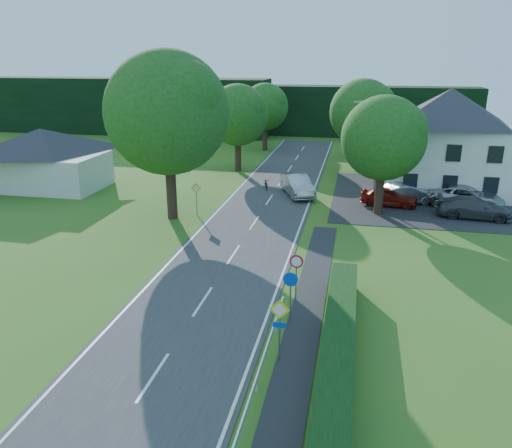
% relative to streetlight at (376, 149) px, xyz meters
% --- Properties ---
extents(road, '(7.00, 80.00, 0.04)m').
position_rel_streetlight_xyz_m(road, '(-8.06, -10.00, -4.44)').
color(road, '#343436').
rests_on(road, ground).
extents(parking_pad, '(14.00, 16.00, 0.04)m').
position_rel_streetlight_xyz_m(parking_pad, '(3.94, 3.00, -4.44)').
color(parking_pad, '#272729').
rests_on(parking_pad, ground).
extents(line_edge_left, '(0.12, 80.00, 0.01)m').
position_rel_streetlight_xyz_m(line_edge_left, '(-11.31, -10.00, -4.42)').
color(line_edge_left, white).
rests_on(line_edge_left, road).
extents(line_edge_right, '(0.12, 80.00, 0.01)m').
position_rel_streetlight_xyz_m(line_edge_right, '(-4.81, -10.00, -4.42)').
color(line_edge_right, white).
rests_on(line_edge_right, road).
extents(line_centre, '(0.12, 80.00, 0.01)m').
position_rel_streetlight_xyz_m(line_centre, '(-8.06, -10.00, -4.42)').
color(line_centre, white).
rests_on(line_centre, road).
extents(tree_main, '(9.40, 9.40, 11.64)m').
position_rel_streetlight_xyz_m(tree_main, '(-14.06, -6.00, 1.36)').
color(tree_main, '#1D4B16').
rests_on(tree_main, ground).
extents(tree_left_far, '(7.00, 7.00, 8.58)m').
position_rel_streetlight_xyz_m(tree_left_far, '(-13.06, 10.00, -0.17)').
color(tree_left_far, '#1D4B16').
rests_on(tree_left_far, ground).
extents(tree_right_far, '(7.40, 7.40, 9.09)m').
position_rel_streetlight_xyz_m(tree_right_far, '(-1.06, 12.00, 0.08)').
color(tree_right_far, '#1D4B16').
rests_on(tree_right_far, ground).
extents(tree_left_back, '(6.60, 6.60, 8.07)m').
position_rel_streetlight_xyz_m(tree_left_back, '(-12.56, 22.00, -0.43)').
color(tree_left_back, '#1D4B16').
rests_on(tree_left_back, ground).
extents(tree_right_back, '(6.20, 6.20, 7.56)m').
position_rel_streetlight_xyz_m(tree_right_back, '(-2.06, 20.00, -0.68)').
color(tree_right_back, '#1D4B16').
rests_on(tree_right_back, ground).
extents(tree_right_mid, '(7.00, 7.00, 8.58)m').
position_rel_streetlight_xyz_m(tree_right_mid, '(0.44, -2.00, -0.17)').
color(tree_right_mid, '#1D4B16').
rests_on(tree_right_mid, ground).
extents(treeline_left, '(44.00, 6.00, 8.00)m').
position_rel_streetlight_xyz_m(treeline_left, '(-36.06, 32.00, -0.46)').
color(treeline_left, black).
rests_on(treeline_left, ground).
extents(treeline_right, '(30.00, 5.00, 7.00)m').
position_rel_streetlight_xyz_m(treeline_right, '(-0.06, 36.00, -0.96)').
color(treeline_right, black).
rests_on(treeline_right, ground).
extents(bungalow_left, '(11.00, 6.50, 5.20)m').
position_rel_streetlight_xyz_m(bungalow_left, '(-28.06, 0.00, -1.75)').
color(bungalow_left, silver).
rests_on(bungalow_left, ground).
extents(house_white, '(10.60, 8.40, 8.60)m').
position_rel_streetlight_xyz_m(house_white, '(5.94, 6.00, -0.06)').
color(house_white, silver).
rests_on(house_white, ground).
extents(streetlight, '(2.03, 0.18, 8.00)m').
position_rel_streetlight_xyz_m(streetlight, '(0.00, 0.00, 0.00)').
color(streetlight, gray).
rests_on(streetlight, ground).
extents(sign_priority_right, '(0.78, 0.09, 2.59)m').
position_rel_streetlight_xyz_m(sign_priority_right, '(-3.76, -22.02, -2.67)').
color(sign_priority_right, gray).
rests_on(sign_priority_right, ground).
extents(sign_roundabout, '(0.64, 0.08, 2.37)m').
position_rel_streetlight_xyz_m(sign_roundabout, '(-3.76, -19.02, -2.79)').
color(sign_roundabout, gray).
rests_on(sign_roundabout, ground).
extents(sign_speed_limit, '(0.64, 0.11, 2.37)m').
position_rel_streetlight_xyz_m(sign_speed_limit, '(-3.76, -17.03, -2.70)').
color(sign_speed_limit, gray).
rests_on(sign_speed_limit, ground).
extents(sign_priority_left, '(0.78, 0.09, 2.44)m').
position_rel_streetlight_xyz_m(sign_priority_left, '(-12.56, -5.02, -2.75)').
color(sign_priority_left, gray).
rests_on(sign_priority_left, ground).
extents(moving_car, '(3.64, 5.44, 1.69)m').
position_rel_streetlight_xyz_m(moving_car, '(-6.03, 1.83, -3.58)').
color(moving_car, '#A5A6AA').
rests_on(moving_car, road).
extents(motorcycle, '(1.04, 1.87, 0.93)m').
position_rel_streetlight_xyz_m(motorcycle, '(-8.95, 3.38, -3.96)').
color(motorcycle, black).
rests_on(motorcycle, road).
extents(parked_car_red, '(4.49, 2.30, 1.46)m').
position_rel_streetlight_xyz_m(parked_car_red, '(1.31, 0.19, -3.69)').
color(parked_car_red, maroon).
rests_on(parked_car_red, parking_pad).
extents(parked_car_silver_a, '(5.01, 3.14, 1.56)m').
position_rel_streetlight_xyz_m(parked_car_silver_a, '(2.58, 1.08, -3.64)').
color(parked_car_silver_a, '#A0A0A4').
rests_on(parked_car_silver_a, parking_pad).
extents(parked_car_grey, '(5.28, 2.52, 1.48)m').
position_rel_streetlight_xyz_m(parked_car_grey, '(7.14, -1.73, -3.68)').
color(parked_car_grey, '#424246').
rests_on(parked_car_grey, parking_pad).
extents(parked_car_silver_b, '(6.02, 3.57, 1.57)m').
position_rel_streetlight_xyz_m(parked_car_silver_b, '(7.06, 1.23, -3.64)').
color(parked_car_silver_b, '#B2B2BA').
rests_on(parked_car_silver_b, parking_pad).
extents(parasol, '(2.40, 2.42, 1.69)m').
position_rel_streetlight_xyz_m(parasol, '(4.19, 2.86, -3.58)').
color(parasol, red).
rests_on(parasol, parking_pad).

